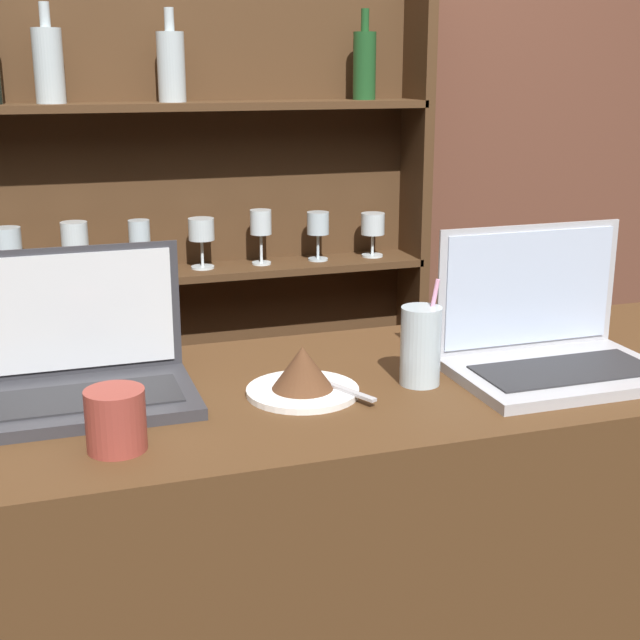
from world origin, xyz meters
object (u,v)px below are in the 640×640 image
at_px(laptop_far, 549,342).
at_px(coffee_cup, 116,420).
at_px(water_glass, 421,346).
at_px(laptop_near, 82,368).
at_px(cake_plate, 303,375).

relative_size(laptop_far, coffee_cup, 4.05).
distance_m(water_glass, coffee_cup, 0.50).
height_order(laptop_far, water_glass, laptop_far).
bearing_deg(water_glass, laptop_near, 169.05).
height_order(water_glass, coffee_cup, water_glass).
bearing_deg(laptop_near, laptop_far, -8.55).
xyz_separation_m(laptop_near, coffee_cup, (0.03, -0.21, -0.01)).
height_order(cake_plate, coffee_cup, coffee_cup).
xyz_separation_m(laptop_far, water_glass, (-0.23, 0.01, 0.01)).
relative_size(cake_plate, coffee_cup, 2.14).
height_order(cake_plate, water_glass, water_glass).
height_order(laptop_near, coffee_cup, laptop_near).
xyz_separation_m(laptop_far, cake_plate, (-0.42, 0.02, -0.02)).
bearing_deg(coffee_cup, water_glass, 12.38).
bearing_deg(cake_plate, laptop_far, -3.29).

